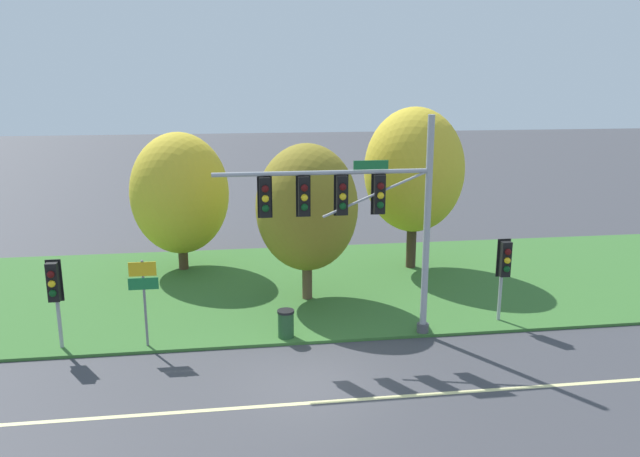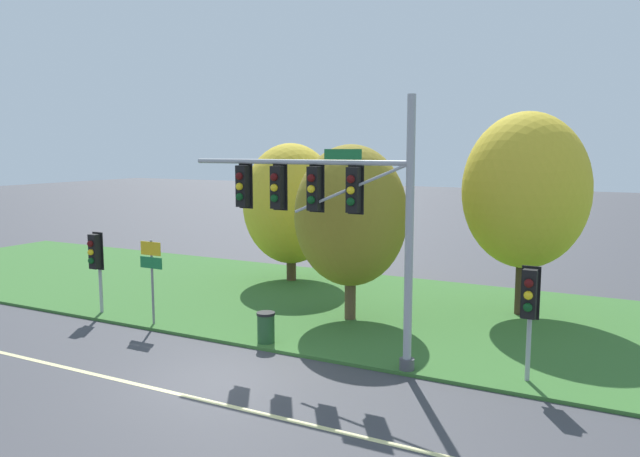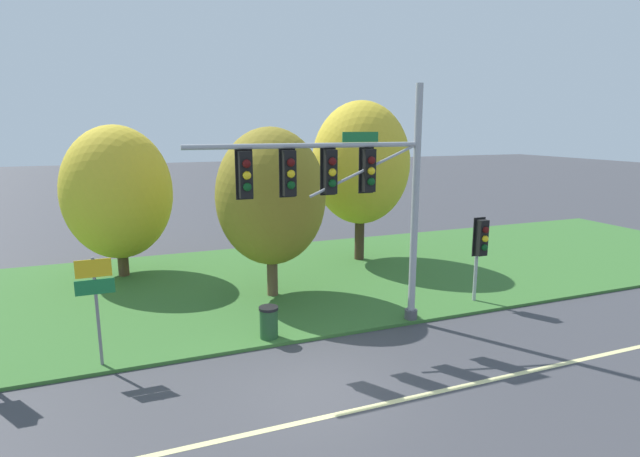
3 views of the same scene
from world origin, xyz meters
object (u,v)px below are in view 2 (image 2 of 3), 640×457
at_px(tree_left_of_mast, 351,216).
at_px(tree_behind_signpost, 526,191).
at_px(route_sign_post, 152,268).
at_px(traffic_signal_mast, 331,204).
at_px(trash_bin, 266,327).
at_px(tree_nearest_road, 291,204).
at_px(pedestrian_signal_further_along, 529,300).
at_px(pedestrian_signal_near_kerb, 96,256).

xyz_separation_m(tree_left_of_mast, tree_behind_signpost, (5.09, 3.38, 0.80)).
bearing_deg(tree_left_of_mast, route_sign_post, -146.74).
xyz_separation_m(traffic_signal_mast, trash_bin, (-2.31, 0.23, -3.86)).
relative_size(traffic_signal_mast, tree_nearest_road, 1.19).
relative_size(route_sign_post, tree_nearest_road, 0.47).
bearing_deg(pedestrian_signal_further_along, tree_left_of_mast, 152.78).
distance_m(pedestrian_signal_further_along, tree_nearest_road, 13.90).
bearing_deg(tree_nearest_road, pedestrian_signal_near_kerb, -111.83).
xyz_separation_m(traffic_signal_mast, pedestrian_signal_further_along, (5.24, 0.52, -2.21)).
bearing_deg(traffic_signal_mast, tree_behind_signpost, 61.41).
distance_m(tree_nearest_road, trash_bin, 9.45).
relative_size(tree_nearest_road, tree_left_of_mast, 1.01).
relative_size(route_sign_post, tree_left_of_mast, 0.47).
bearing_deg(pedestrian_signal_further_along, trash_bin, -177.83).
bearing_deg(route_sign_post, trash_bin, 0.85).
relative_size(pedestrian_signal_further_along, tree_behind_signpost, 0.42).
xyz_separation_m(pedestrian_signal_near_kerb, tree_nearest_road, (3.24, 8.08, 1.33)).
height_order(route_sign_post, trash_bin, route_sign_post).
distance_m(traffic_signal_mast, tree_behind_signpost, 8.20).
bearing_deg(tree_left_of_mast, tree_nearest_road, 137.85).
relative_size(pedestrian_signal_further_along, tree_left_of_mast, 0.49).
bearing_deg(pedestrian_signal_near_kerb, tree_nearest_road, 68.17).
height_order(tree_left_of_mast, tree_behind_signpost, tree_behind_signpost).
bearing_deg(pedestrian_signal_near_kerb, pedestrian_signal_further_along, 1.00).
distance_m(pedestrian_signal_near_kerb, tree_behind_signpost, 15.20).
bearing_deg(traffic_signal_mast, trash_bin, 174.24).
xyz_separation_m(pedestrian_signal_further_along, route_sign_post, (-11.97, -0.35, -0.21)).
bearing_deg(tree_nearest_road, trash_bin, -64.52).
bearing_deg(pedestrian_signal_near_kerb, traffic_signal_mast, -1.60).
bearing_deg(pedestrian_signal_near_kerb, trash_bin, -0.24).
height_order(tree_left_of_mast, trash_bin, tree_left_of_mast).
xyz_separation_m(route_sign_post, tree_behind_signpost, (10.65, 7.03, 2.46)).
xyz_separation_m(tree_nearest_road, tree_behind_signpost, (10.09, -1.15, 0.97)).
height_order(traffic_signal_mast, tree_left_of_mast, traffic_signal_mast).
bearing_deg(trash_bin, tree_behind_signpost, 48.20).
xyz_separation_m(pedestrian_signal_near_kerb, tree_behind_signpost, (13.33, 6.93, 2.30)).
bearing_deg(tree_nearest_road, pedestrian_signal_further_along, -34.44).
bearing_deg(route_sign_post, traffic_signal_mast, -1.42).
bearing_deg(tree_behind_signpost, tree_nearest_road, 173.52).
height_order(pedestrian_signal_further_along, route_sign_post, pedestrian_signal_further_along).
height_order(route_sign_post, tree_behind_signpost, tree_behind_signpost).
distance_m(traffic_signal_mast, tree_nearest_road, 10.42).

